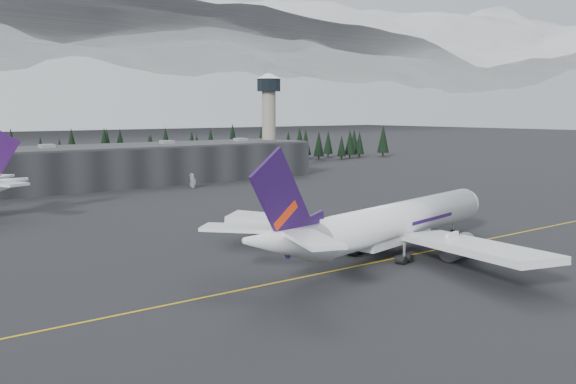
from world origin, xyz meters
TOP-DOWN VIEW (x-y plane):
  - ground at (0.00, 0.00)m, footprint 1400.00×1400.00m
  - taxiline at (0.00, -2.00)m, footprint 400.00×0.40m
  - terminal at (0.00, 125.00)m, footprint 160.00×30.00m
  - control_tower at (75.00, 128.00)m, footprint 10.00×10.00m
  - treeline at (0.00, 162.00)m, footprint 360.00×20.00m
  - jet_main at (3.84, -0.42)m, footprint 64.25×58.73m
  - gse_vehicle_b at (26.73, 102.00)m, footprint 4.75×2.34m

SIDE VIEW (x-z plane):
  - ground at x=0.00m, z-range 0.00..0.00m
  - taxiline at x=0.00m, z-range 0.00..0.02m
  - gse_vehicle_b at x=26.73m, z-range 0.00..1.56m
  - jet_main at x=3.84m, z-range -4.16..14.94m
  - terminal at x=0.00m, z-range 0.00..12.60m
  - treeline at x=0.00m, z-range 0.00..15.00m
  - control_tower at x=75.00m, z-range 4.56..42.26m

